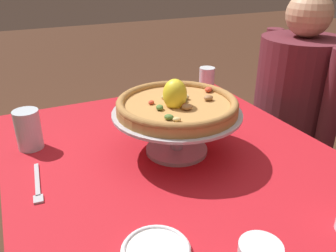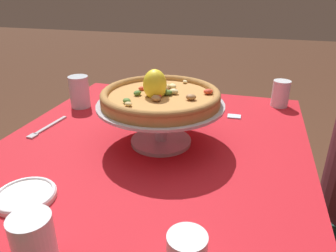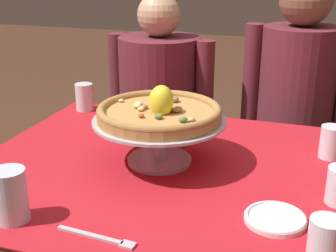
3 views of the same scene
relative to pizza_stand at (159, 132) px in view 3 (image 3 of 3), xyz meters
name	(u,v)px [view 3 (image 3 of 3)]	position (x,y,z in m)	size (l,w,h in m)	color
dining_table	(172,199)	(0.05, -0.03, -0.20)	(1.18, 0.98, 0.74)	brown
pizza_stand	(159,132)	(0.00, 0.00, 0.00)	(0.39, 0.39, 0.14)	#B7B7C1
pizza	(159,112)	(0.00, 0.00, 0.06)	(0.36, 0.36, 0.11)	#BC8447
water_glass_front_right	(324,247)	(0.47, -0.37, -0.05)	(0.07, 0.07, 0.11)	silver
water_glass_back_left	(84,98)	(-0.45, 0.38, -0.05)	(0.07, 0.07, 0.11)	white
water_glass_front_left	(11,199)	(-0.22, -0.41, -0.04)	(0.08, 0.08, 0.13)	silver
water_glass_back_right	(331,144)	(0.49, 0.19, -0.05)	(0.07, 0.07, 0.10)	white
side_plate	(275,218)	(0.37, -0.23, -0.09)	(0.15, 0.15, 0.02)	white
dinner_fork	(100,238)	(0.01, -0.42, -0.09)	(0.19, 0.03, 0.01)	#B7B7C1
sugar_packet	(106,128)	(-0.28, 0.21, -0.09)	(0.05, 0.04, 0.01)	silver
diner_left	(160,123)	(-0.26, 0.74, -0.26)	(0.52, 0.41, 1.18)	#1E3833
diner_right	(293,127)	(0.35, 0.79, -0.22)	(0.48, 0.36, 1.27)	#1E3833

